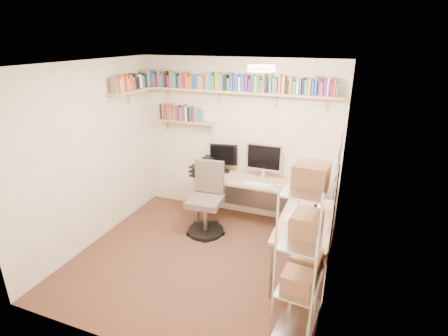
% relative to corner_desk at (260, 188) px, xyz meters
% --- Properties ---
extents(ground, '(3.20, 3.20, 0.00)m').
position_rel_corner_desk_xyz_m(ground, '(-0.54, -0.97, -0.73)').
color(ground, '#4C2D20').
rests_on(ground, ground).
extents(room_shell, '(3.24, 3.04, 2.52)m').
position_rel_corner_desk_xyz_m(room_shell, '(-0.54, -0.97, 0.82)').
color(room_shell, beige).
rests_on(room_shell, ground).
extents(wall_shelves, '(3.12, 1.09, 0.80)m').
position_rel_corner_desk_xyz_m(wall_shelves, '(-0.97, 0.33, 1.29)').
color(wall_shelves, tan).
rests_on(wall_shelves, ground).
extents(corner_desk, '(2.19, 1.92, 1.28)m').
position_rel_corner_desk_xyz_m(corner_desk, '(0.00, 0.00, 0.00)').
color(corner_desk, tan).
rests_on(corner_desk, ground).
extents(office_chair, '(0.57, 0.58, 1.08)m').
position_rel_corner_desk_xyz_m(office_chair, '(-0.75, -0.24, -0.28)').
color(office_chair, black).
rests_on(office_chair, ground).
extents(wire_rack, '(0.42, 0.76, 1.79)m').
position_rel_corner_desk_xyz_m(wire_rack, '(0.88, -1.67, 0.30)').
color(wire_rack, silver).
rests_on(wire_rack, ground).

